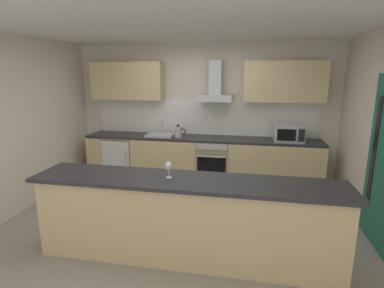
% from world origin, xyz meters
% --- Properties ---
extents(ground, '(5.90, 4.81, 0.02)m').
position_xyz_m(ground, '(0.00, 0.00, -0.01)').
color(ground, gray).
extents(ceiling, '(5.90, 4.81, 0.02)m').
position_xyz_m(ceiling, '(0.00, 0.00, 2.61)').
color(ceiling, white).
extents(wall_back, '(5.90, 0.12, 2.60)m').
position_xyz_m(wall_back, '(0.00, 1.97, 1.30)').
color(wall_back, silver).
rests_on(wall_back, ground).
extents(wall_left, '(0.12, 4.81, 2.60)m').
position_xyz_m(wall_left, '(-2.51, 0.00, 1.30)').
color(wall_left, silver).
rests_on(wall_left, ground).
extents(backsplash_tile, '(4.17, 0.02, 0.66)m').
position_xyz_m(backsplash_tile, '(0.00, 1.89, 1.23)').
color(backsplash_tile, white).
extents(counter_back, '(4.32, 0.60, 0.90)m').
position_xyz_m(counter_back, '(0.00, 1.59, 0.45)').
color(counter_back, '#D1B784').
rests_on(counter_back, ground).
extents(counter_island, '(3.39, 0.64, 0.94)m').
position_xyz_m(counter_island, '(0.24, -0.81, 0.48)').
color(counter_island, '#D1B784').
rests_on(counter_island, ground).
extents(upper_cabinets, '(4.26, 0.32, 0.70)m').
position_xyz_m(upper_cabinets, '(0.00, 1.74, 1.91)').
color(upper_cabinets, '#D1B784').
extents(side_door, '(0.08, 0.85, 2.05)m').
position_xyz_m(side_door, '(2.44, -0.05, 1.03)').
color(side_door, '#1E664C').
rests_on(side_door, ground).
extents(oven, '(0.60, 0.62, 0.80)m').
position_xyz_m(oven, '(0.25, 1.56, 0.46)').
color(oven, slate).
rests_on(oven, ground).
extents(refrigerator, '(0.58, 0.60, 0.85)m').
position_xyz_m(refrigerator, '(-1.56, 1.56, 0.43)').
color(refrigerator, white).
rests_on(refrigerator, ground).
extents(microwave, '(0.50, 0.38, 0.30)m').
position_xyz_m(microwave, '(1.55, 1.53, 1.05)').
color(microwave, '#B7BABC').
rests_on(microwave, counter_back).
extents(sink, '(0.50, 0.40, 0.26)m').
position_xyz_m(sink, '(-0.76, 1.57, 0.93)').
color(sink, silver).
rests_on(sink, counter_back).
extents(kettle, '(0.29, 0.15, 0.24)m').
position_xyz_m(kettle, '(-0.41, 1.53, 1.01)').
color(kettle, '#B7BABC').
rests_on(kettle, counter_back).
extents(range_hood, '(0.62, 0.45, 0.72)m').
position_xyz_m(range_hood, '(0.25, 1.69, 1.79)').
color(range_hood, '#B7BABC').
extents(wine_glass, '(0.08, 0.08, 0.18)m').
position_xyz_m(wine_glass, '(0.05, -0.80, 1.06)').
color(wine_glass, silver).
rests_on(wine_glass, counter_island).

